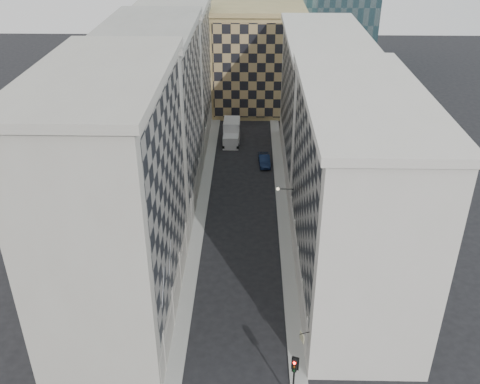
# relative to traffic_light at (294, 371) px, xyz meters

# --- Properties ---
(sidewalk_west) EXTENTS (1.50, 100.00, 0.15)m
(sidewalk_west) POSITION_rel_traffic_light_xyz_m (-9.80, 30.36, -3.45)
(sidewalk_west) COLOR #979792
(sidewalk_west) RESTS_ON ground
(sidewalk_east) EXTENTS (1.50, 100.00, 0.15)m
(sidewalk_east) POSITION_rel_traffic_light_xyz_m (0.70, 30.36, -3.45)
(sidewalk_east) COLOR #979792
(sidewalk_east) RESTS_ON ground
(bldg_left_a) EXTENTS (10.80, 22.80, 23.70)m
(bldg_left_a) POSITION_rel_traffic_light_xyz_m (-15.43, 11.36, 8.30)
(bldg_left_a) COLOR #A7A196
(bldg_left_a) RESTS_ON ground
(bldg_left_b) EXTENTS (10.80, 22.80, 22.70)m
(bldg_left_b) POSITION_rel_traffic_light_xyz_m (-15.43, 33.36, 7.80)
(bldg_left_b) COLOR gray
(bldg_left_b) RESTS_ON ground
(bldg_left_c) EXTENTS (10.80, 22.80, 21.70)m
(bldg_left_c) POSITION_rel_traffic_light_xyz_m (-15.43, 55.36, 7.30)
(bldg_left_c) COLOR #A7A196
(bldg_left_c) RESTS_ON ground
(bldg_right_a) EXTENTS (10.80, 26.80, 20.70)m
(bldg_right_a) POSITION_rel_traffic_light_xyz_m (6.33, 15.36, 6.80)
(bldg_right_a) COLOR beige
(bldg_right_a) RESTS_ON ground
(bldg_right_b) EXTENTS (10.80, 28.80, 19.70)m
(bldg_right_b) POSITION_rel_traffic_light_xyz_m (6.34, 42.36, 6.32)
(bldg_right_b) COLOR beige
(bldg_right_b) RESTS_ON ground
(tan_block) EXTENTS (16.80, 14.80, 18.80)m
(tan_block) POSITION_rel_traffic_light_xyz_m (-2.55, 68.26, 5.91)
(tan_block) COLOR #9D8853
(tan_block) RESTS_ON ground
(flagpoles_left) EXTENTS (0.10, 6.33, 2.33)m
(flagpoles_left) POSITION_rel_traffic_light_xyz_m (-10.45, 6.36, 4.47)
(flagpoles_left) COLOR gray
(flagpoles_left) RESTS_ON ground
(bracket_lamp) EXTENTS (1.98, 0.36, 0.36)m
(bracket_lamp) POSITION_rel_traffic_light_xyz_m (-0.17, 24.36, 2.67)
(bracket_lamp) COLOR black
(bracket_lamp) RESTS_ON ground
(traffic_light) EXTENTS (0.58, 0.57, 4.71)m
(traffic_light) POSITION_rel_traffic_light_xyz_m (0.00, 0.00, 0.00)
(traffic_light) COLOR black
(traffic_light) RESTS_ON sidewalk_east
(box_truck) EXTENTS (2.69, 6.43, 3.51)m
(box_truck) POSITION_rel_traffic_light_xyz_m (-6.67, 51.91, -2.00)
(box_truck) COLOR silver
(box_truck) RESTS_ON ground
(dark_car) EXTENTS (1.89, 4.69, 1.52)m
(dark_car) POSITION_rel_traffic_light_xyz_m (-1.43, 43.33, -2.77)
(dark_car) COLOR #0F1C3A
(dark_car) RESTS_ON ground
(shop_sign) EXTENTS (0.89, 0.78, 0.89)m
(shop_sign) POSITION_rel_traffic_light_xyz_m (0.86, 3.36, 0.31)
(shop_sign) COLOR black
(shop_sign) RESTS_ON ground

